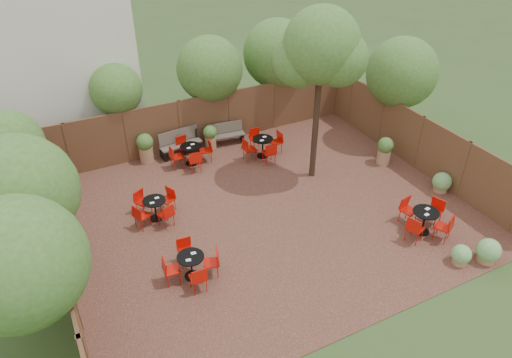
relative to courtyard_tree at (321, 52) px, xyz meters
name	(u,v)px	position (x,y,z in m)	size (l,w,h in m)	color
ground	(267,212)	(-2.39, -1.17, -4.42)	(80.00, 80.00, 0.00)	#354F23
courtyard_paving	(267,212)	(-2.39, -1.17, -4.41)	(12.00, 10.00, 0.02)	#3D1F19
fence_back	(206,120)	(-2.39, 3.83, -3.42)	(12.00, 0.08, 2.00)	brown
fence_left	(59,246)	(-8.39, -1.17, -3.42)	(0.08, 10.00, 2.00)	brown
fence_right	(419,143)	(3.61, -1.17, -3.42)	(0.08, 10.00, 2.00)	brown
neighbour_building	(52,36)	(-6.89, 6.83, -0.42)	(5.00, 4.00, 8.00)	silver
overhang_foliage	(198,110)	(-3.61, 1.20, -1.65)	(15.93, 11.01, 2.76)	#3A6821
courtyard_tree	(321,52)	(0.00, 0.00, 0.00)	(2.59, 2.49, 5.78)	black
park_bench_left	(180,142)	(-3.60, 3.46, -3.90)	(1.62, 0.69, 0.97)	brown
park_bench_right	(226,133)	(-1.73, 3.45, -3.97)	(1.41, 0.60, 0.84)	brown
bistro_tables	(250,190)	(-2.62, -0.41, -3.98)	(8.33, 8.25, 0.86)	black
planters	(185,154)	(-3.76, 2.45, -3.82)	(11.39, 4.59, 1.16)	#9D6F4E
low_shrubs	(464,224)	(2.26, -4.65, -4.08)	(2.68, 3.71, 0.70)	#9D6F4E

